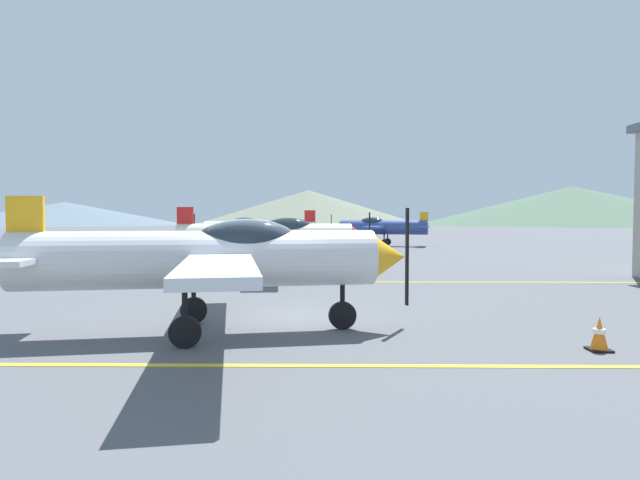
{
  "coord_description": "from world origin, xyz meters",
  "views": [
    {
      "loc": [
        1.4,
        -11.51,
        2.3
      ],
      "look_at": [
        1.07,
        14.0,
        1.2
      ],
      "focal_mm": 30.2,
      "sensor_mm": 36.0,
      "label": 1
    }
  ],
  "objects": [
    {
      "name": "apron_line_far",
      "position": [
        0.0,
        7.34,
        0.01
      ],
      "size": [
        80.0,
        0.16,
        0.01
      ],
      "primitive_type": "cube",
      "color": "yellow",
      "rests_on": "ground_plane"
    },
    {
      "name": "traffic_cone_front",
      "position": [
        6.07,
        -2.31,
        0.29
      ],
      "size": [
        0.36,
        0.36,
        0.59
      ],
      "color": "black",
      "rests_on": "ground_plane"
    },
    {
      "name": "airplane_near",
      "position": [
        -0.79,
        -1.03,
        1.51
      ],
      "size": [
        7.86,
        8.99,
        2.69
      ],
      "color": "silver",
      "rests_on": "ground_plane"
    },
    {
      "name": "airplane_far",
      "position": [
        -2.99,
        20.95,
        1.51
      ],
      "size": [
        7.86,
        8.98,
        2.69
      ],
      "color": "silver",
      "rests_on": "ground_plane"
    },
    {
      "name": "airplane_back",
      "position": [
        5.56,
        30.94,
        1.51
      ],
      "size": [
        7.87,
        8.95,
        2.69
      ],
      "color": "#33478C",
      "rests_on": "ground_plane"
    },
    {
      "name": "hill_centerleft",
      "position": [
        -4.05,
        146.81,
        5.06
      ],
      "size": [
        66.36,
        66.36,
        10.13
      ],
      "primitive_type": "cone",
      "color": "slate",
      "rests_on": "ground_plane"
    },
    {
      "name": "ground_plane",
      "position": [
        0.0,
        0.0,
        0.0
      ],
      "size": [
        400.0,
        400.0,
        0.0
      ],
      "primitive_type": "plane",
      "color": "#54565B"
    },
    {
      "name": "apron_line_near",
      "position": [
        0.0,
        -3.32,
        0.01
      ],
      "size": [
        80.0,
        0.16,
        0.01
      ],
      "primitive_type": "cube",
      "color": "yellow",
      "rests_on": "ground_plane"
    },
    {
      "name": "hill_centerright",
      "position": [
        71.9,
        144.31,
        5.54
      ],
      "size": [
        87.63,
        87.63,
        11.07
      ],
      "primitive_type": "cone",
      "color": "#4C6651",
      "rests_on": "ground_plane"
    },
    {
      "name": "airplane_mid",
      "position": [
        -0.77,
        9.97,
        1.51
      ],
      "size": [
        7.82,
        8.99,
        2.69
      ],
      "color": "silver",
      "rests_on": "ground_plane"
    },
    {
      "name": "hill_left",
      "position": [
        -72.8,
        139.56,
        3.27
      ],
      "size": [
        67.07,
        67.07,
        6.53
      ],
      "primitive_type": "cone",
      "color": "slate",
      "rests_on": "ground_plane"
    }
  ]
}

